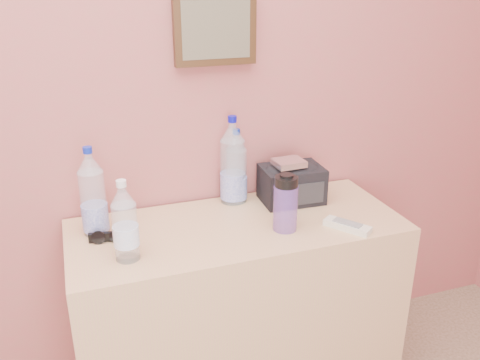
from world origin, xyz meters
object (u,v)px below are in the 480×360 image
sunglasses (108,237)px  dresser (238,310)px  pet_large_b (233,165)px  pet_small (125,225)px  pet_large_a (93,196)px  ac_remote (347,226)px  pet_large_c (236,170)px  nalgene_bottle (286,203)px  toiletry_bag (292,182)px  foil_packet (289,163)px

sunglasses → dresser: bearing=5.6°
pet_large_b → dresser: bearing=-103.1°
dresser → pet_small: bearing=-165.1°
pet_large_b → pet_large_a: bearing=-169.6°
pet_large_a → ac_remote: pet_large_a is taller
ac_remote → pet_large_a: bearing=-142.1°
pet_large_c → nalgene_bottle: 0.30m
sunglasses → toiletry_bag: bearing=17.0°
toiletry_bag → pet_small: bearing=-158.2°
ac_remote → dresser: bearing=-149.3°
foil_packet → ac_remote: bearing=-66.8°
dresser → pet_large_b: pet_large_b is taller
pet_large_b → pet_small: bearing=-146.0°
pet_small → toiletry_bag: bearing=19.3°
pet_large_c → pet_small: bearing=-147.0°
pet_small → foil_packet: 0.68m
pet_small → toiletry_bag: pet_small is taller
pet_small → nalgene_bottle: bearing=2.0°
dresser → toiletry_bag: bearing=25.5°
toiletry_bag → dresser: bearing=-151.9°
dresser → toiletry_bag: size_ratio=5.10×
sunglasses → ac_remote: bearing=-4.0°
nalgene_bottle → ac_remote: nalgene_bottle is taller
pet_small → sunglasses: (-0.05, 0.14, -0.10)m
pet_large_b → foil_packet: pet_large_b is taller
pet_large_a → dresser: bearing=-11.7°
pet_small → sunglasses: size_ratio=2.12×
pet_large_b → nalgene_bottle: (0.10, -0.29, -0.05)m
pet_small → ac_remote: pet_small is taller
pet_large_c → sunglasses: pet_large_c is taller
pet_small → pet_large_c: bearing=33.0°
dresser → nalgene_bottle: 0.50m
dresser → pet_large_a: size_ratio=3.80×
ac_remote → pet_large_c: bearing=-175.4°
pet_large_a → foil_packet: (0.72, 0.00, 0.03)m
dresser → pet_large_b: bearing=76.9°
dresser → toiletry_bag: 0.54m
dresser → pet_small: 0.65m
ac_remote → toiletry_bag: (-0.09, 0.29, 0.07)m
pet_small → foil_packet: size_ratio=2.40×
ac_remote → toiletry_bag: bearing=162.0°
nalgene_bottle → toiletry_bag: bearing=60.4°
pet_large_b → nalgene_bottle: pet_large_b is taller
pet_large_a → pet_large_b: size_ratio=0.91×
dresser → pet_large_a: pet_large_a is taller
pet_small → nalgene_bottle: pet_small is taller
foil_packet → pet_large_b: bearing=153.7°
pet_large_a → nalgene_bottle: pet_large_a is taller
pet_large_a → foil_packet: pet_large_a is taller
ac_remote → nalgene_bottle: bearing=-143.9°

